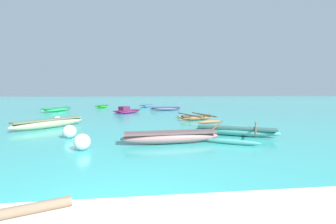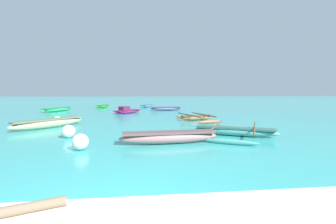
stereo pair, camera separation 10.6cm
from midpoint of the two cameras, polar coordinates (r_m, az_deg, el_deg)
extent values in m
ellipsoid|color=#931C67|center=(21.35, -10.11, 0.09)|extent=(2.65, 2.82, 0.32)
cube|color=#5E1C45|center=(21.34, -10.11, 0.41)|extent=(2.46, 2.61, 0.08)
cube|color=#5E1C45|center=(21.06, -10.87, 0.93)|extent=(1.08, 1.09, 0.35)
ellipsoid|color=#A7AF7E|center=(13.93, -27.72, -2.56)|extent=(2.96, 3.51, 0.50)
cube|color=#696D52|center=(13.91, -27.75, -1.70)|extent=(2.74, 3.24, 0.08)
ellipsoid|color=teal|center=(10.54, 16.84, -4.73)|extent=(3.53, 2.24, 0.39)
cube|color=#366560|center=(10.52, 16.86, -3.89)|extent=(3.25, 2.09, 0.08)
cylinder|color=brown|center=(10.48, 21.39, -3.73)|extent=(1.78, 3.28, 0.07)
cylinder|color=brown|center=(10.61, 12.41, -3.40)|extent=(1.78, 3.28, 0.07)
ellipsoid|color=teal|center=(12.37, 17.57, -3.80)|extent=(1.91, 1.14, 0.20)
ellipsoid|color=teal|center=(8.76, 15.78, -7.28)|extent=(1.91, 1.14, 0.20)
ellipsoid|color=slate|center=(24.48, -0.37, 0.86)|extent=(3.47, 0.92, 0.40)
cube|color=#484560|center=(24.47, -0.37, 1.23)|extent=(3.19, 0.88, 0.08)
ellipsoid|color=#638CC3|center=(30.19, -5.25, 1.55)|extent=(2.05, 2.86, 0.34)
cube|color=#435978|center=(30.18, -5.25, 1.79)|extent=(1.91, 2.65, 0.08)
ellipsoid|color=#9C643A|center=(15.87, 7.36, -1.44)|extent=(2.47, 1.05, 0.36)
cube|color=brown|center=(15.85, 7.37, -0.94)|extent=(2.28, 0.99, 0.08)
cylinder|color=brown|center=(16.11, 9.09, -0.65)|extent=(0.93, 3.37, 0.07)
cylinder|color=brown|center=(15.60, 5.60, -0.80)|extent=(0.93, 3.37, 0.07)
ellipsoid|color=#9C643A|center=(17.42, 4.69, -1.12)|extent=(1.58, 0.59, 0.20)
ellipsoid|color=#9C643A|center=(14.38, 10.60, -2.46)|extent=(1.58, 0.59, 0.20)
ellipsoid|color=#31CE6F|center=(25.81, -26.22, 0.57)|extent=(2.14, 4.02, 0.40)
cube|color=#287E49|center=(25.80, -26.24, 0.92)|extent=(2.00, 3.71, 0.08)
ellipsoid|color=green|center=(29.90, -16.20, 1.36)|extent=(1.55, 2.65, 0.36)
cube|color=#226F21|center=(29.90, -16.21, 1.63)|extent=(1.45, 2.45, 0.08)
ellipsoid|color=#A47171|center=(8.55, 0.68, -6.48)|extent=(3.82, 0.92, 0.47)
cube|color=brown|center=(8.52, 0.69, -5.21)|extent=(3.51, 0.87, 0.08)
sphere|color=white|center=(10.48, -23.69, -4.52)|extent=(0.56, 0.56, 0.56)
sphere|color=white|center=(16.37, -26.11, -1.63)|extent=(0.40, 0.40, 0.40)
sphere|color=white|center=(8.13, -21.02, -7.09)|extent=(0.55, 0.55, 0.55)
cylinder|color=#75604C|center=(4.22, -34.09, -20.04)|extent=(1.40, 0.65, 0.16)
camera|label=1|loc=(0.05, -89.84, 0.01)|focal=24.00mm
camera|label=2|loc=(0.05, 90.16, -0.01)|focal=24.00mm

